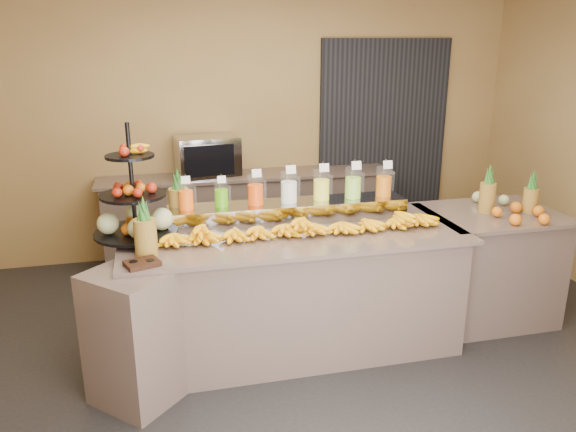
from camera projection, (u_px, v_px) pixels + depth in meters
name	position (u px, v px, depth m)	size (l,w,h in m)	color
ground	(304.00, 365.00, 4.11)	(6.00, 6.00, 0.00)	black
room_envelope	(302.00, 94.00, 4.32)	(6.04, 5.02, 2.82)	olive
buffet_counter	(280.00, 294.00, 4.18)	(2.75, 1.25, 0.93)	gray
right_counter	(486.00, 265.00, 4.72)	(1.08, 0.88, 0.93)	gray
back_ledge	(249.00, 216.00, 6.05)	(3.10, 0.55, 0.93)	gray
pitcher_tray	(289.00, 211.00, 4.35)	(1.85, 0.30, 0.15)	gray
juice_pitcher_orange_a	(186.00, 197.00, 4.12)	(0.11, 0.12, 0.27)	silver
juice_pitcher_green	(221.00, 196.00, 4.18)	(0.11, 0.11, 0.26)	silver
juice_pitcher_orange_b	(256.00, 192.00, 4.24)	(0.12, 0.13, 0.30)	silver
juice_pitcher_milk	(289.00, 189.00, 4.30)	(0.13, 0.13, 0.31)	silver
juice_pitcher_lemon	(321.00, 187.00, 4.36)	(0.13, 0.13, 0.31)	silver
juice_pitcher_lime	(353.00, 185.00, 4.41)	(0.13, 0.14, 0.32)	silver
juice_pitcher_orange_c	(384.00, 183.00, 4.47)	(0.13, 0.13, 0.31)	silver
banana_heap	(302.00, 225.00, 4.06)	(2.05, 0.19, 0.17)	#F6B10C
fruit_stand	(140.00, 210.00, 3.92)	(0.74, 0.74, 0.82)	black
condiment_caddy	(142.00, 263.00, 3.49)	(0.20, 0.15, 0.03)	black
pineapple_left_a	(145.00, 233.00, 3.62)	(0.15, 0.15, 0.41)	brown
pineapple_left_b	(179.00, 203.00, 4.24)	(0.15, 0.15, 0.44)	brown
right_fruit_pile	(514.00, 207.00, 4.47)	(0.46, 0.44, 0.24)	brown
oven_warmer	(207.00, 156.00, 5.76)	(0.62, 0.44, 0.41)	gray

